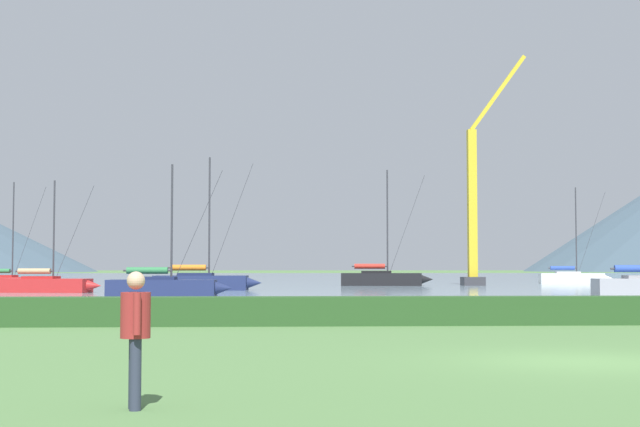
{
  "coord_description": "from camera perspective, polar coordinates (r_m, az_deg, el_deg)",
  "views": [
    {
      "loc": [
        -5.74,
        -16.95,
        1.7
      ],
      "look_at": [
        -1.76,
        52.94,
        5.66
      ],
      "focal_mm": 53.38,
      "sensor_mm": 36.0,
      "label": 1
    }
  ],
  "objects": [
    {
      "name": "ground_plane",
      "position": [
        17.97,
        15.55,
        -8.55
      ],
      "size": [
        1000.0,
        1000.0,
        0.0
      ],
      "primitive_type": "plane",
      "color": "#517A42"
    },
    {
      "name": "harbor_water",
      "position": [
        154.06,
        -1.13,
        -3.87
      ],
      "size": [
        320.0,
        246.0,
        0.0
      ],
      "primitive_type": "cube",
      "color": "gray",
      "rests_on": "ground_plane"
    },
    {
      "name": "hedge_line",
      "position": [
        28.56,
        8.37,
        -5.78
      ],
      "size": [
        80.0,
        1.2,
        0.84
      ],
      "primitive_type": "cube",
      "color": "#284C23",
      "rests_on": "ground_plane"
    },
    {
      "name": "sailboat_slip_0",
      "position": [
        71.16,
        -7.06,
        -4.05
      ],
      "size": [
        8.04,
        2.83,
        9.9
      ],
      "rotation": [
        0.0,
        0.0,
        -0.07
      ],
      "color": "navy",
      "rests_on": "harbor_water"
    },
    {
      "name": "sailboat_slip_2",
      "position": [
        81.57,
        -18.24,
        -3.88
      ],
      "size": [
        6.78,
        2.75,
        8.65
      ],
      "rotation": [
        0.0,
        0.0,
        -0.14
      ],
      "color": "red",
      "rests_on": "harbor_water"
    },
    {
      "name": "sailboat_slip_5",
      "position": [
        88.15,
        3.74,
        -3.88
      ],
      "size": [
        8.63,
        3.11,
        10.74
      ],
      "rotation": [
        0.0,
        0.0,
        -0.08
      ],
      "color": "black",
      "rests_on": "harbor_water"
    },
    {
      "name": "sailboat_slip_7",
      "position": [
        105.59,
        14.89,
        -3.71
      ],
      "size": [
        7.84,
        3.24,
        10.29
      ],
      "rotation": [
        0.0,
        0.0,
        -0.15
      ],
      "color": "white",
      "rests_on": "harbor_water"
    },
    {
      "name": "sailboat_slip_8",
      "position": [
        55.95,
        -9.35,
        -4.34
      ],
      "size": [
        7.23,
        2.36,
        7.71
      ],
      "rotation": [
        0.0,
        0.0,
        -0.04
      ],
      "color": "navy",
      "rests_on": "harbor_water"
    },
    {
      "name": "sailboat_slip_10",
      "position": [
        66.76,
        -16.04,
        -4.09
      ],
      "size": [
        6.97,
        3.06,
        7.57
      ],
      "rotation": [
        0.0,
        0.0,
        -0.18
      ],
      "color": "red",
      "rests_on": "harbor_water"
    },
    {
      "name": "person_standing_walker",
      "position": [
        11.7,
        -11.01,
        -6.74
      ],
      "size": [
        0.36,
        0.56,
        1.65
      ],
      "rotation": [
        0.0,
        0.0,
        0.2
      ],
      "color": "#2D3347",
      "rests_on": "ground_plane"
    },
    {
      "name": "dock_crane",
      "position": [
        90.06,
        9.25,
        0.07
      ],
      "size": [
        6.26,
        2.0,
        21.79
      ],
      "color": "#333338",
      "rests_on": "ground_plane"
    }
  ]
}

